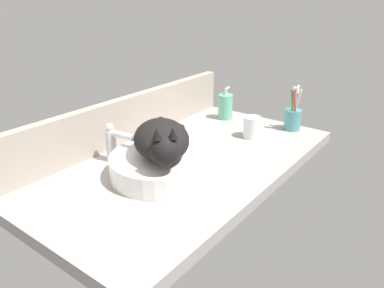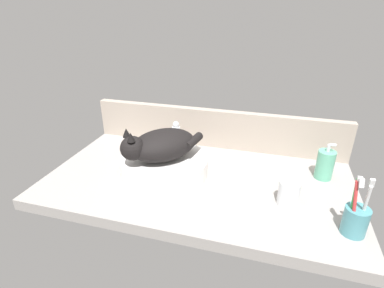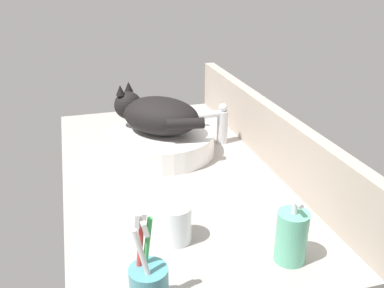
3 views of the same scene
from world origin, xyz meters
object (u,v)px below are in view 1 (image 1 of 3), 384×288
(toothbrush_cup, at_px, (293,118))
(water_glass, at_px, (252,129))
(cat, at_px, (162,140))
(sink_basin, at_px, (162,165))
(soap_dispenser, at_px, (225,106))
(faucet, at_px, (113,141))

(toothbrush_cup, bearing_deg, water_glass, 152.57)
(cat, xyz_separation_m, toothbrush_cup, (0.64, -0.15, -0.08))
(sink_basin, bearing_deg, toothbrush_cup, -14.23)
(sink_basin, relative_size, water_glass, 3.92)
(soap_dispenser, relative_size, toothbrush_cup, 0.77)
(cat, bearing_deg, faucet, 93.60)
(water_glass, bearing_deg, soap_dispenser, 58.08)
(sink_basin, xyz_separation_m, cat, (-0.01, -0.01, 0.09))
(toothbrush_cup, bearing_deg, cat, 166.84)
(water_glass, bearing_deg, sink_basin, 171.49)
(sink_basin, bearing_deg, cat, -130.21)
(toothbrush_cup, xyz_separation_m, water_glass, (-0.18, 0.09, -0.01))
(soap_dispenser, bearing_deg, toothbrush_cup, -80.42)
(faucet, height_order, water_glass, faucet)
(faucet, relative_size, water_glass, 1.61)
(soap_dispenser, height_order, toothbrush_cup, toothbrush_cup)
(water_glass, bearing_deg, cat, 172.92)
(faucet, height_order, soap_dispenser, soap_dispenser)
(cat, relative_size, water_glass, 3.53)
(faucet, xyz_separation_m, soap_dispenser, (0.61, -0.06, -0.02))
(sink_basin, distance_m, faucet, 0.20)
(sink_basin, bearing_deg, faucet, 96.31)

